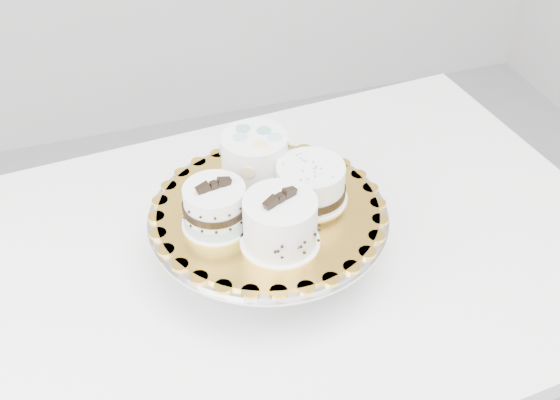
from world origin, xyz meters
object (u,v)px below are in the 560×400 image
object	(u,v)px
cake_stand	(269,227)
cake_dots	(255,157)
cake_ribbon	(311,183)
table	(273,282)
cake_banded	(215,207)
cake_swirl	(280,223)
cake_board	(268,210)

from	to	relation	value
cake_stand	cake_dots	size ratio (longest dim) A/B	2.93
cake_dots	cake_ribbon	xyz separation A→B (m)	(0.07, -0.08, -0.01)
cake_dots	cake_ribbon	size ratio (longest dim) A/B	0.93
table	cake_banded	size ratio (longest dim) A/B	11.62
cake_stand	cake_swirl	bearing A→B (deg)	-94.45
table	cake_stand	world-z (taller)	cake_stand
cake_board	cake_dots	bearing A→B (deg)	86.87
table	cake_swirl	size ratio (longest dim) A/B	8.86
cake_board	cake_swirl	distance (m)	0.09
cake_stand	cake_ribbon	world-z (taller)	cake_ribbon
table	cake_swirl	xyz separation A→B (m)	(-0.02, -0.09, 0.22)
table	cake_banded	bearing A→B (deg)	-173.77
cake_stand	cake_board	size ratio (longest dim) A/B	1.09
cake_stand	cake_ribbon	bearing A→B (deg)	4.44
cake_swirl	table	bearing A→B (deg)	56.26
cake_board	cake_stand	bearing A→B (deg)	90.00
cake_dots	cake_stand	bearing A→B (deg)	-98.25
cake_stand	cake_ribbon	distance (m)	0.10
table	cake_ribbon	distance (m)	0.23
cake_dots	cake_swirl	bearing A→B (deg)	-98.87
cake_board	cake_ribbon	size ratio (longest dim) A/B	2.51
cake_board	table	bearing A→B (deg)	49.33
cake_dots	cake_ribbon	distance (m)	0.11
cake_board	cake_swirl	size ratio (longest dim) A/B	2.46
cake_banded	cake_ribbon	xyz separation A→B (m)	(0.16, 0.01, -0.00)
cake_stand	cake_dots	world-z (taller)	cake_dots
cake_board	cake_swirl	xyz separation A→B (m)	(-0.01, -0.08, 0.04)
cake_board	cake_dots	distance (m)	0.10
cake_dots	cake_ribbon	bearing A→B (deg)	-55.35
cake_stand	cake_banded	world-z (taller)	cake_banded
table	cake_stand	distance (m)	0.15
cake_banded	cake_dots	xyz separation A→B (m)	(0.09, 0.10, 0.01)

